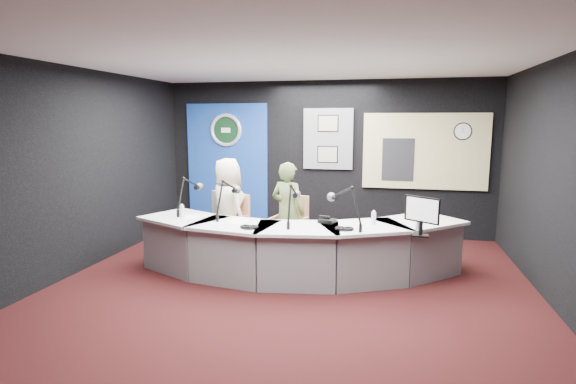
% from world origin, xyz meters
% --- Properties ---
extents(ground, '(6.00, 6.00, 0.00)m').
position_xyz_m(ground, '(0.00, 0.00, 0.00)').
color(ground, black).
rests_on(ground, ground).
extents(ceiling, '(6.00, 6.00, 0.02)m').
position_xyz_m(ceiling, '(0.00, 0.00, 2.80)').
color(ceiling, silver).
rests_on(ceiling, ground).
extents(wall_back, '(6.00, 0.02, 2.80)m').
position_xyz_m(wall_back, '(0.00, 3.00, 1.40)').
color(wall_back, black).
rests_on(wall_back, ground).
extents(wall_front, '(6.00, 0.02, 2.80)m').
position_xyz_m(wall_front, '(0.00, -3.00, 1.40)').
color(wall_front, black).
rests_on(wall_front, ground).
extents(wall_left, '(0.02, 6.00, 2.80)m').
position_xyz_m(wall_left, '(-3.00, 0.00, 1.40)').
color(wall_left, black).
rests_on(wall_left, ground).
extents(wall_right, '(0.02, 6.00, 2.80)m').
position_xyz_m(wall_right, '(3.00, 0.00, 1.40)').
color(wall_right, black).
rests_on(wall_right, ground).
extents(broadcast_desk, '(4.50, 1.90, 0.75)m').
position_xyz_m(broadcast_desk, '(-0.05, 0.55, 0.38)').
color(broadcast_desk, silver).
rests_on(broadcast_desk, ground).
extents(backdrop_panel, '(1.60, 0.05, 2.30)m').
position_xyz_m(backdrop_panel, '(-1.90, 2.97, 1.25)').
color(backdrop_panel, navy).
rests_on(backdrop_panel, wall_back).
extents(agency_seal, '(0.63, 0.07, 0.63)m').
position_xyz_m(agency_seal, '(-1.90, 2.93, 1.90)').
color(agency_seal, silver).
rests_on(agency_seal, backdrop_panel).
extents(seal_center, '(0.48, 0.01, 0.48)m').
position_xyz_m(seal_center, '(-1.90, 2.94, 1.90)').
color(seal_center, black).
rests_on(seal_center, backdrop_panel).
extents(pinboard, '(0.90, 0.04, 1.10)m').
position_xyz_m(pinboard, '(0.05, 2.97, 1.75)').
color(pinboard, slate).
rests_on(pinboard, wall_back).
extents(framed_photo_upper, '(0.34, 0.02, 0.27)m').
position_xyz_m(framed_photo_upper, '(0.05, 2.94, 2.03)').
color(framed_photo_upper, gray).
rests_on(framed_photo_upper, pinboard).
extents(framed_photo_lower, '(0.34, 0.02, 0.27)m').
position_xyz_m(framed_photo_lower, '(0.05, 2.94, 1.47)').
color(framed_photo_lower, gray).
rests_on(framed_photo_lower, pinboard).
extents(booth_window_frame, '(2.12, 0.06, 1.32)m').
position_xyz_m(booth_window_frame, '(1.75, 2.97, 1.55)').
color(booth_window_frame, '#C7B87C').
rests_on(booth_window_frame, wall_back).
extents(booth_glow, '(2.00, 0.02, 1.20)m').
position_xyz_m(booth_glow, '(1.75, 2.96, 1.55)').
color(booth_glow, beige).
rests_on(booth_glow, booth_window_frame).
extents(equipment_rack, '(0.55, 0.02, 0.75)m').
position_xyz_m(equipment_rack, '(1.30, 2.94, 1.40)').
color(equipment_rack, black).
rests_on(equipment_rack, booth_window_frame).
extents(wall_clock, '(0.28, 0.01, 0.28)m').
position_xyz_m(wall_clock, '(2.35, 2.94, 1.90)').
color(wall_clock, white).
rests_on(wall_clock, booth_window_frame).
extents(armchair_left, '(0.73, 0.73, 0.94)m').
position_xyz_m(armchair_left, '(-1.23, 1.17, 0.47)').
color(armchair_left, '#B07550').
rests_on(armchair_left, ground).
extents(armchair_right, '(0.70, 0.70, 1.04)m').
position_xyz_m(armchair_right, '(-0.29, 1.18, 0.52)').
color(armchair_right, '#B07550').
rests_on(armchair_right, ground).
extents(draped_jacket, '(0.48, 0.34, 0.70)m').
position_xyz_m(draped_jacket, '(-1.38, 1.39, 0.62)').
color(draped_jacket, '#686557').
rests_on(draped_jacket, armchair_left).
extents(person_man, '(0.88, 0.85, 1.52)m').
position_xyz_m(person_man, '(-1.23, 1.17, 0.76)').
color(person_man, beige).
rests_on(person_man, ground).
extents(person_woman, '(0.62, 0.51, 1.48)m').
position_xyz_m(person_woman, '(-0.29, 1.18, 0.74)').
color(person_woman, '#546736').
rests_on(person_woman, ground).
extents(computer_monitor, '(0.40, 0.29, 0.32)m').
position_xyz_m(computer_monitor, '(1.54, 0.09, 1.07)').
color(computer_monitor, black).
rests_on(computer_monitor, broadcast_desk).
extents(desk_phone, '(0.24, 0.21, 0.05)m').
position_xyz_m(desk_phone, '(0.39, 0.55, 0.78)').
color(desk_phone, black).
rests_on(desk_phone, broadcast_desk).
extents(headphones_near, '(0.20, 0.20, 0.03)m').
position_xyz_m(headphones_near, '(0.65, 0.20, 0.77)').
color(headphones_near, black).
rests_on(headphones_near, broadcast_desk).
extents(headphones_far, '(0.22, 0.22, 0.04)m').
position_xyz_m(headphones_far, '(-0.52, 0.02, 0.77)').
color(headphones_far, black).
rests_on(headphones_far, broadcast_desk).
extents(paper_stack, '(0.29, 0.33, 0.00)m').
position_xyz_m(paper_stack, '(-1.51, 0.49, 0.75)').
color(paper_stack, white).
rests_on(paper_stack, broadcast_desk).
extents(notepad, '(0.23, 0.32, 0.00)m').
position_xyz_m(notepad, '(-0.78, 0.35, 0.75)').
color(notepad, white).
rests_on(notepad, broadcast_desk).
extents(boom_mic_a, '(0.18, 0.74, 0.60)m').
position_xyz_m(boom_mic_a, '(-1.67, 0.76, 1.05)').
color(boom_mic_a, black).
rests_on(boom_mic_a, broadcast_desk).
extents(boom_mic_b, '(0.18, 0.74, 0.60)m').
position_xyz_m(boom_mic_b, '(-1.02, 0.59, 1.05)').
color(boom_mic_b, black).
rests_on(boom_mic_b, broadcast_desk).
extents(boom_mic_c, '(0.16, 0.74, 0.60)m').
position_xyz_m(boom_mic_c, '(-0.05, 0.39, 1.05)').
color(boom_mic_c, black).
rests_on(boom_mic_c, broadcast_desk).
extents(boom_mic_d, '(0.54, 0.58, 0.60)m').
position_xyz_m(boom_mic_d, '(0.64, 0.36, 1.05)').
color(boom_mic_d, black).
rests_on(boom_mic_d, broadcast_desk).
extents(water_bottles, '(3.23, 0.25, 0.18)m').
position_xyz_m(water_bottles, '(-0.06, 0.50, 0.84)').
color(water_bottles, silver).
rests_on(water_bottles, broadcast_desk).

